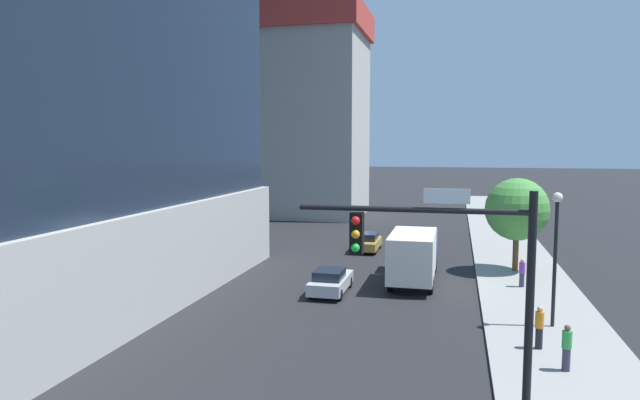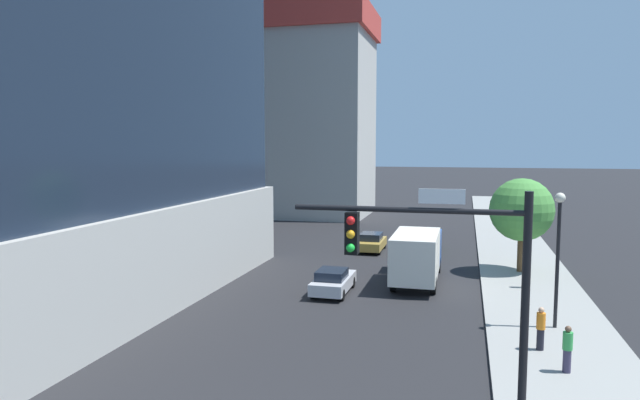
# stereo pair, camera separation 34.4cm
# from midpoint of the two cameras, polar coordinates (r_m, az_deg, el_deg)

# --- Properties ---
(sidewalk) EXTENTS (5.45, 120.00, 0.15)m
(sidewalk) POSITION_cam_midpoint_polar(r_m,az_deg,el_deg) (32.57, 21.27, -9.14)
(sidewalk) COLOR gray
(sidewalk) RESTS_ON ground
(construction_building) EXTENTS (16.60, 22.61, 30.27)m
(construction_building) POSITION_cam_midpoint_polar(r_m,az_deg,el_deg) (66.13, -1.77, 9.86)
(construction_building) COLOR #B2AFA8
(construction_building) RESTS_ON ground
(traffic_light_pole) EXTENTS (5.72, 0.48, 6.95)m
(traffic_light_pole) POSITION_cam_midpoint_polar(r_m,az_deg,el_deg) (14.08, 13.64, -7.74)
(traffic_light_pole) COLOR black
(traffic_light_pole) RESTS_ON sidewalk
(street_lamp) EXTENTS (0.44, 0.44, 5.96)m
(street_lamp) POSITION_cam_midpoint_polar(r_m,az_deg,el_deg) (26.59, 23.35, -3.76)
(street_lamp) COLOR black
(street_lamp) RESTS_ON sidewalk
(street_tree) EXTENTS (3.96, 3.96, 5.92)m
(street_tree) POSITION_cam_midpoint_polar(r_m,az_deg,el_deg) (37.60, 20.00, -0.95)
(street_tree) COLOR brown
(street_tree) RESTS_ON sidewalk
(car_gold) EXTENTS (1.86, 4.04, 1.40)m
(car_gold) POSITION_cam_midpoint_polar(r_m,az_deg,el_deg) (43.56, 5.44, -4.27)
(car_gold) COLOR #AD8938
(car_gold) RESTS_ON ground
(car_green) EXTENTS (1.77, 4.49, 1.46)m
(car_green) POSITION_cam_midpoint_polar(r_m,az_deg,el_deg) (44.02, 11.12, -4.23)
(car_green) COLOR #1E6638
(car_green) RESTS_ON ground
(car_silver) EXTENTS (1.79, 4.16, 1.39)m
(car_silver) POSITION_cam_midpoint_polar(r_m,az_deg,el_deg) (31.24, 1.65, -8.22)
(car_silver) COLOR #B7B7BC
(car_silver) RESTS_ON ground
(box_truck) EXTENTS (2.49, 7.85, 3.11)m
(box_truck) POSITION_cam_midpoint_polar(r_m,az_deg,el_deg) (33.88, 10.10, -5.35)
(box_truck) COLOR #1E4799
(box_truck) RESTS_ON ground
(pedestrian_green_shirt) EXTENTS (0.34, 0.34, 1.68)m
(pedestrian_green_shirt) POSITION_cam_midpoint_polar(r_m,az_deg,el_deg) (22.30, 24.20, -13.58)
(pedestrian_green_shirt) COLOR #38334C
(pedestrian_green_shirt) RESTS_ON sidewalk
(pedestrian_orange_shirt) EXTENTS (0.34, 0.34, 1.71)m
(pedestrian_orange_shirt) POSITION_cam_midpoint_polar(r_m,az_deg,el_deg) (24.17, 21.85, -11.96)
(pedestrian_orange_shirt) COLOR black
(pedestrian_orange_shirt) RESTS_ON sidewalk
(pedestrian_purple_shirt) EXTENTS (0.34, 0.34, 1.61)m
(pedestrian_purple_shirt) POSITION_cam_midpoint_polar(r_m,az_deg,el_deg) (33.92, 20.42, -6.98)
(pedestrian_purple_shirt) COLOR #38334C
(pedestrian_purple_shirt) RESTS_ON sidewalk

